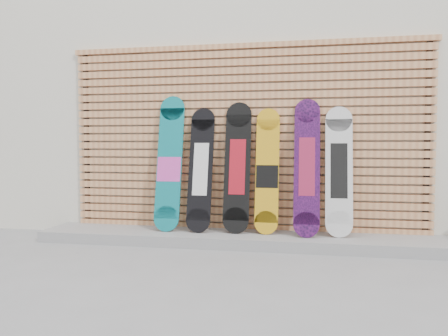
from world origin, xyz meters
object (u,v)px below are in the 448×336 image
at_px(snowboard_0, 169,164).
at_px(snowboard_2, 237,167).
at_px(snowboard_3, 267,171).
at_px(snowboard_5, 339,171).
at_px(snowboard_1, 201,169).
at_px(snowboard_4, 307,166).

distance_m(snowboard_0, snowboard_2, 0.80).
bearing_deg(snowboard_3, snowboard_5, -0.53).
distance_m(snowboard_1, snowboard_3, 0.77).
distance_m(snowboard_0, snowboard_1, 0.38).
bearing_deg(snowboard_0, snowboard_2, 1.32).
relative_size(snowboard_1, snowboard_4, 0.94).
xyz_separation_m(snowboard_0, snowboard_1, (0.38, 0.00, -0.06)).
relative_size(snowboard_0, snowboard_5, 1.11).
bearing_deg(snowboard_1, snowboard_2, 2.23).
xyz_separation_m(snowboard_0, snowboard_5, (1.93, 0.02, -0.06)).
relative_size(snowboard_4, snowboard_5, 1.06).
height_order(snowboard_1, snowboard_4, snowboard_4).
relative_size(snowboard_3, snowboard_5, 0.99).
bearing_deg(snowboard_3, snowboard_0, -178.70).
bearing_deg(snowboard_1, snowboard_0, -179.71).
height_order(snowboard_3, snowboard_5, snowboard_5).
height_order(snowboard_0, snowboard_5, snowboard_0).
distance_m(snowboard_2, snowboard_3, 0.34).
height_order(snowboard_0, snowboard_4, snowboard_0).
bearing_deg(snowboard_5, snowboard_0, -179.44).
height_order(snowboard_1, snowboard_5, snowboard_1).
bearing_deg(snowboard_4, snowboard_2, 177.15).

